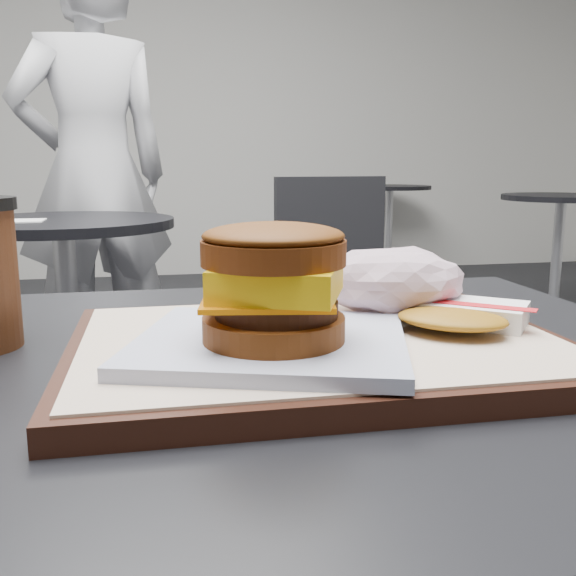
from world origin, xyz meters
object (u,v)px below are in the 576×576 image
(crumpled_wrapper, at_px, (392,281))
(neighbor_chair, at_px, (296,285))
(serving_tray, at_px, (318,348))
(customer_table, at_px, (231,567))
(breakfast_sandwich, at_px, (274,298))
(hash_brown, at_px, (462,315))
(neighbor_table, at_px, (66,281))
(patron, at_px, (94,174))

(crumpled_wrapper, height_order, neighbor_chair, neighbor_chair)
(serving_tray, relative_size, neighbor_chair, 0.43)
(customer_table, xyz_separation_m, breakfast_sandwich, (0.03, -0.06, 0.24))
(hash_brown, distance_m, neighbor_table, 1.77)
(serving_tray, relative_size, crumpled_wrapper, 2.85)
(patron, bearing_deg, neighbor_table, 66.39)
(neighbor_table, distance_m, neighbor_chair, 0.76)
(customer_table, distance_m, neighbor_table, 1.69)
(serving_tray, height_order, neighbor_chair, neighbor_chair)
(crumpled_wrapper, xyz_separation_m, patron, (-0.45, 2.22, 0.06))
(neighbor_chair, distance_m, patron, 1.01)
(crumpled_wrapper, height_order, neighbor_table, crumpled_wrapper)
(neighbor_table, distance_m, patron, 0.70)
(neighbor_chair, height_order, patron, patron)
(neighbor_chair, bearing_deg, hash_brown, -97.45)
(crumpled_wrapper, xyz_separation_m, neighbor_table, (-0.50, 1.61, -0.27))
(hash_brown, height_order, patron, patron)
(crumpled_wrapper, relative_size, patron, 0.08)
(breakfast_sandwich, bearing_deg, serving_tray, 42.02)
(patron, bearing_deg, customer_table, 78.54)
(serving_tray, height_order, hash_brown, hash_brown)
(serving_tray, bearing_deg, patron, 99.25)
(serving_tray, relative_size, breakfast_sandwich, 1.63)
(crumpled_wrapper, bearing_deg, breakfast_sandwich, -141.61)
(neighbor_table, bearing_deg, customer_table, -78.02)
(breakfast_sandwich, height_order, patron, patron)
(neighbor_table, bearing_deg, hash_brown, -72.06)
(serving_tray, xyz_separation_m, patron, (-0.37, 2.28, 0.10))
(neighbor_chair, bearing_deg, customer_table, -103.94)
(breakfast_sandwich, relative_size, neighbor_table, 0.31)
(neighbor_chair, bearing_deg, patron, 139.05)
(customer_table, bearing_deg, patron, 97.59)
(crumpled_wrapper, bearing_deg, hash_brown, -57.21)
(breakfast_sandwich, relative_size, patron, 0.13)
(customer_table, bearing_deg, hash_brown, -5.76)
(serving_tray, distance_m, patron, 2.31)
(serving_tray, xyz_separation_m, neighbor_table, (-0.42, 1.67, -0.23))
(hash_brown, bearing_deg, breakfast_sandwich, -166.71)
(breakfast_sandwich, xyz_separation_m, patron, (-0.33, 2.32, 0.05))
(patron, bearing_deg, crumpled_wrapper, 82.49)
(patron, bearing_deg, neighbor_chair, 120.00)
(breakfast_sandwich, distance_m, crumpled_wrapper, 0.16)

